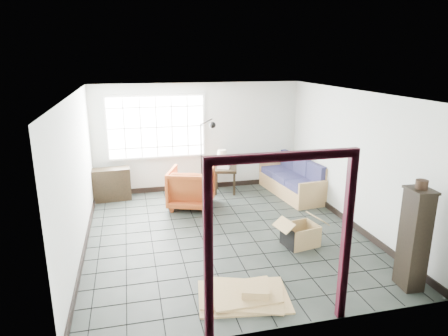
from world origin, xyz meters
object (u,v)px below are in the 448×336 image
object	(u,v)px
tall_shelf	(414,238)
side_table	(225,172)
futon_sofa	(294,181)
armchair	(191,186)

from	to	relation	value
tall_shelf	side_table	bearing A→B (deg)	113.02
side_table	tall_shelf	size ratio (longest dim) A/B	0.46
futon_sofa	tall_shelf	bearing A→B (deg)	-96.27
futon_sofa	side_table	xyz separation A→B (m)	(-1.55, 0.53, 0.18)
futon_sofa	tall_shelf	size ratio (longest dim) A/B	1.40
armchair	side_table	world-z (taller)	armchair
futon_sofa	tall_shelf	xyz separation A→B (m)	(0.03, -4.10, 0.43)
futon_sofa	side_table	world-z (taller)	futon_sofa
futon_sofa	tall_shelf	distance (m)	4.13
futon_sofa	armchair	xyz separation A→B (m)	(-2.50, -0.24, 0.16)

